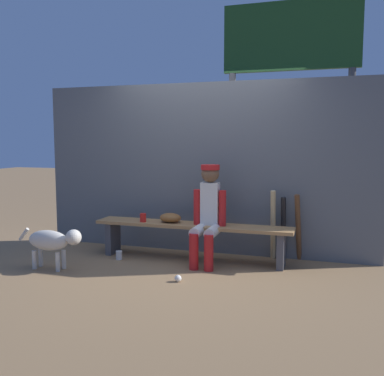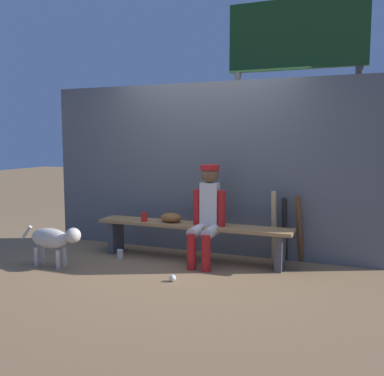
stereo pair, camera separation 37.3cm
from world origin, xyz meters
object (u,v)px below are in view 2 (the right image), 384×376
Objects in this scene: baseball at (173,278)px; cup_on_ground at (120,254)px; bat_aluminum_black at (285,230)px; dog at (54,239)px; bat_wood_dark at (300,229)px; bat_wood_natural at (274,226)px; dugout_bench at (192,232)px; cup_on_bench at (144,217)px; baseball_glove at (171,217)px; scoreboard at (300,63)px; player_seated at (207,211)px.

cup_on_ground is (-1.01, 0.60, 0.02)m from baseball.
baseball is (-0.97, -1.22, -0.37)m from bat_aluminum_black.
baseball is at bearing 0.44° from dog.
cup_on_ground is at bearing -163.92° from bat_wood_dark.
bat_wood_dark is at bearing 24.53° from dog.
dog is (-2.39, -1.20, -0.11)m from bat_wood_natural.
cup_on_bench is at bearing -173.12° from dugout_bench.
bat_aluminum_black is 0.96× the size of dog.
baseball_glove is 0.08× the size of scoreboard.
cup_on_bench is (-0.87, 0.03, -0.14)m from player_seated.
player_seated is at bearing 7.77° from cup_on_ground.
baseball_glove is at bearing -138.12° from scoreboard.
bat_aluminum_black is at bearing -90.56° from scoreboard.
dog is (-2.53, -2.12, -2.22)m from scoreboard.
baseball is (0.41, -0.86, -0.49)m from baseball_glove.
baseball_glove is 2.55× the size of cup_on_ground.
cup_on_ground is at bearing -172.23° from player_seated.
bat_wood_natural is 1.65m from cup_on_bench.
cup_on_bench reaches higher than baseball.
bat_aluminum_black is (0.12, 0.03, -0.04)m from bat_wood_natural.
bat_wood_natural is (1.25, 0.33, -0.08)m from baseball_glove.
baseball_glove is 0.32× the size of bat_wood_natural.
bat_wood_natural is 8.06× the size of cup_on_bench.
bat_aluminum_black reaches higher than dugout_bench.
bat_wood_natural is 1.98m from cup_on_ground.
baseball_glove is at bearing 115.30° from baseball.
cup_on_bench reaches higher than dugout_bench.
dugout_bench is 1.02m from bat_wood_natural.
cup_on_bench reaches higher than dog.
baseball_glove reaches higher than cup_on_ground.
bat_wood_dark is 7.79× the size of cup_on_bench.
bat_aluminum_black is at bearing 14.68° from baseball_glove.
baseball_glove reaches higher than baseball.
bat_wood_dark reaches higher than dugout_bench.
bat_wood_natural reaches higher than baseball.
cup_on_bench is at bearing 133.79° from baseball.
cup_on_ground reaches higher than baseball.
cup_on_ground is 0.03× the size of scoreboard.
dugout_bench is 0.93m from baseball.
baseball_glove is at bearing 37.44° from dog.
bat_wood_natural is (0.96, 0.33, 0.08)m from dugout_bench.
dugout_bench is at bearing -164.21° from bat_wood_dark.
bat_aluminum_black is (1.38, 0.36, -0.12)m from baseball_glove.
baseball_glove is at bearing 180.00° from dugout_bench.
player_seated reaches higher than baseball_glove.
cup_on_ground is 0.56m from cup_on_bench.
bat_wood_natural is 0.14m from bat_aluminum_black.
baseball_glove is 3.78× the size of baseball.
bat_aluminum_black is 2.80m from dog.
dugout_bench is at bearing 16.49° from cup_on_ground.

